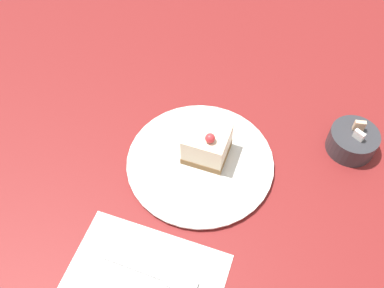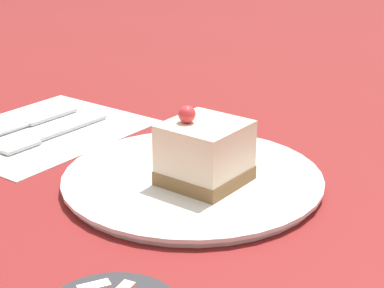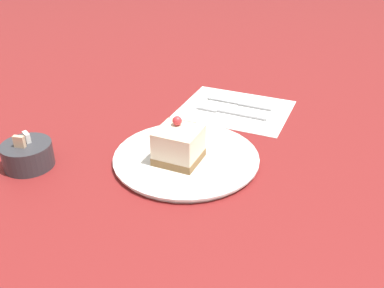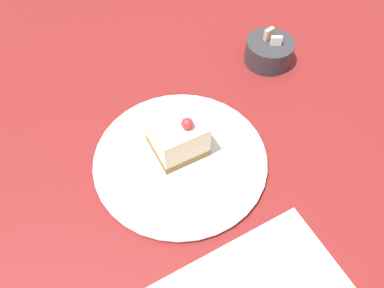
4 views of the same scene
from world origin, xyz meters
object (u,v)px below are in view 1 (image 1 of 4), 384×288
at_px(plate, 200,162).
at_px(fork, 156,275).
at_px(cake_slice, 207,144).
at_px(sugar_bowl, 352,141).

height_order(plate, fork, plate).
bearing_deg(plate, cake_slice, 168.67).
bearing_deg(fork, plate, -178.48).
height_order(plate, sugar_bowl, sugar_bowl).
bearing_deg(plate, sugar_bowl, 122.60).
xyz_separation_m(cake_slice, fork, (0.24, 0.02, -0.04)).
bearing_deg(cake_slice, sugar_bowl, 113.89).
distance_m(plate, fork, 0.22).
xyz_separation_m(plate, cake_slice, (-0.02, 0.00, 0.04)).
xyz_separation_m(fork, sugar_bowl, (-0.38, 0.22, 0.02)).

